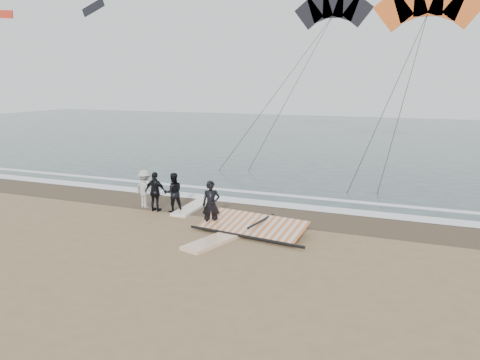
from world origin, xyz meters
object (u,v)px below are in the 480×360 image
(man_main, at_px, (211,205))
(sail_rig, at_px, (252,226))
(board_cream, at_px, (192,208))
(board_white, at_px, (217,240))

(man_main, relative_size, sail_rig, 0.41)
(board_cream, height_order, sail_rig, sail_rig)
(board_white, xyz_separation_m, board_cream, (-2.66, 3.21, -0.00))
(man_main, xyz_separation_m, sail_rig, (1.48, 0.21, -0.67))
(man_main, relative_size, board_cream, 0.68)
(board_white, height_order, sail_rig, sail_rig)
(sail_rig, bearing_deg, board_white, -116.31)
(sail_rig, bearing_deg, board_cream, 151.62)
(sail_rig, bearing_deg, man_main, -171.92)
(board_cream, xyz_separation_m, sail_rig, (3.35, -1.81, 0.14))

